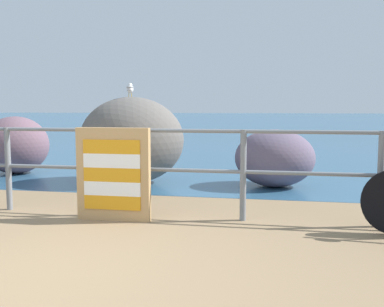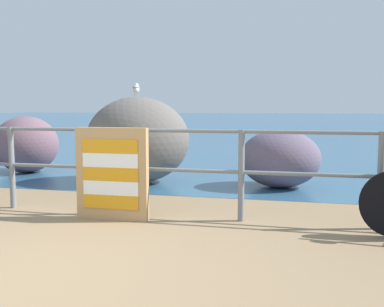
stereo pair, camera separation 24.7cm
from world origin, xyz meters
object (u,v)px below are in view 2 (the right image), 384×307
at_px(breakwater_boulder_left, 26,144).
at_px(breakwater_boulder_right, 280,159).
at_px(folded_deckchair_stack, 112,174).
at_px(breakwater_boulder_main, 138,140).
at_px(seagull, 136,89).

xyz_separation_m(breakwater_boulder_left, breakwater_boulder_right, (4.87, -0.54, -0.09)).
bearing_deg(breakwater_boulder_right, folded_deckchair_stack, -125.10).
xyz_separation_m(folded_deckchair_stack, breakwater_boulder_right, (1.76, 2.51, -0.06)).
relative_size(folded_deckchair_stack, breakwater_boulder_right, 0.82).
relative_size(breakwater_boulder_left, breakwater_boulder_right, 0.98).
distance_m(folded_deckchair_stack, breakwater_boulder_main, 2.52).
height_order(breakwater_boulder_left, breakwater_boulder_right, breakwater_boulder_left).
height_order(breakwater_boulder_left, seagull, seagull).
height_order(folded_deckchair_stack, breakwater_boulder_left, breakwater_boulder_left).
bearing_deg(breakwater_boulder_left, breakwater_boulder_main, -13.42).
distance_m(folded_deckchair_stack, seagull, 2.77).
bearing_deg(seagull, breakwater_boulder_right, -106.97).
relative_size(breakwater_boulder_main, breakwater_boulder_left, 1.40).
xyz_separation_m(breakwater_boulder_main, breakwater_boulder_left, (-2.52, 0.60, -0.17)).
bearing_deg(folded_deckchair_stack, breakwater_boulder_left, 135.59).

